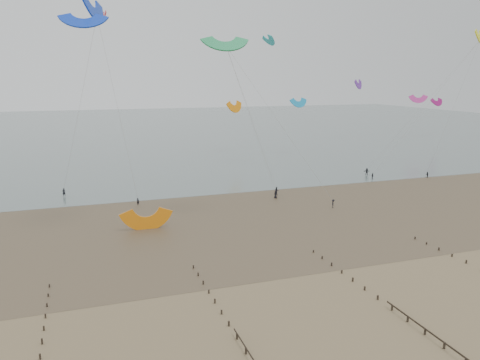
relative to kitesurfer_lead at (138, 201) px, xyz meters
name	(u,v)px	position (x,y,z in m)	size (l,w,h in m)	color
ground	(330,291)	(17.15, -46.87, -0.75)	(500.00, 500.00, 0.00)	brown
sea_and_shore	(218,216)	(13.07, -12.47, -0.74)	(500.00, 665.00, 0.03)	#475654
kitesurfer_lead	(138,201)	(0.00, 0.00, 0.00)	(0.55, 0.36, 1.50)	black
kitesurfers	(320,185)	(41.62, 1.23, 0.10)	(88.45, 27.75, 1.82)	black
grounded_kite	(147,229)	(-0.45, -16.04, -0.75)	(7.32, 3.83, 5.57)	orange
kites_airborne	(123,80)	(2.05, 43.01, 23.75)	(239.96, 107.25, 45.10)	#1F9955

